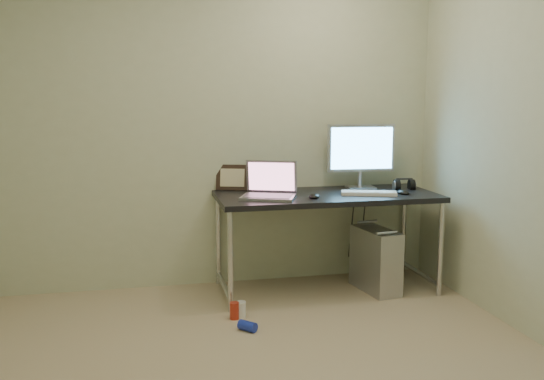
# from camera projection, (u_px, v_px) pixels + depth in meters

# --- Properties ---
(wall_back) EXTENTS (3.50, 0.02, 2.50)m
(wall_back) POSITION_uv_depth(u_px,v_px,m) (215.00, 126.00, 4.66)
(wall_back) COLOR beige
(wall_back) RESTS_ON ground
(desk) EXTENTS (1.65, 0.72, 0.75)m
(desk) POSITION_uv_depth(u_px,v_px,m) (327.00, 204.00, 4.57)
(desk) COLOR black
(desk) RESTS_ON ground
(tower_computer) EXTENTS (0.27, 0.49, 0.51)m
(tower_computer) POSITION_uv_depth(u_px,v_px,m) (376.00, 260.00, 4.62)
(tower_computer) COLOR #BAB9BF
(tower_computer) RESTS_ON ground
(cable_a) EXTENTS (0.01, 0.16, 0.69)m
(cable_a) POSITION_uv_depth(u_px,v_px,m) (351.00, 228.00, 4.98)
(cable_a) COLOR black
(cable_a) RESTS_ON ground
(cable_b) EXTENTS (0.02, 0.11, 0.71)m
(cable_b) POSITION_uv_depth(u_px,v_px,m) (363.00, 231.00, 4.99)
(cable_b) COLOR black
(cable_b) RESTS_ON ground
(can_red) EXTENTS (0.07, 0.07, 0.11)m
(can_red) POSITION_uv_depth(u_px,v_px,m) (234.00, 311.00, 4.06)
(can_red) COLOR #B62E1C
(can_red) RESTS_ON ground
(can_white) EXTENTS (0.09, 0.09, 0.11)m
(can_white) POSITION_uv_depth(u_px,v_px,m) (241.00, 310.00, 4.07)
(can_white) COLOR white
(can_white) RESTS_ON ground
(can_blue) EXTENTS (0.13, 0.13, 0.06)m
(can_blue) POSITION_uv_depth(u_px,v_px,m) (248.00, 326.00, 3.85)
(can_blue) COLOR #1C30BC
(can_blue) RESTS_ON ground
(laptop) EXTENTS (0.47, 0.43, 0.26)m
(laptop) POSITION_uv_depth(u_px,v_px,m) (270.00, 189.00, 4.39)
(laptop) COLOR #B2B3BA
(laptop) RESTS_ON desk
(monitor) EXTENTS (0.54, 0.17, 0.51)m
(monitor) POSITION_uv_depth(u_px,v_px,m) (361.00, 151.00, 4.78)
(monitor) COLOR #B2B3BA
(monitor) RESTS_ON desk
(keyboard) EXTENTS (0.43, 0.25, 0.02)m
(keyboard) POSITION_uv_depth(u_px,v_px,m) (369.00, 193.00, 4.51)
(keyboard) COLOR silver
(keyboard) RESTS_ON desk
(mouse_right) EXTENTS (0.11, 0.13, 0.04)m
(mouse_right) POSITION_uv_depth(u_px,v_px,m) (403.00, 192.00, 4.54)
(mouse_right) COLOR black
(mouse_right) RESTS_ON desk
(mouse_left) EXTENTS (0.11, 0.14, 0.04)m
(mouse_left) POSITION_uv_depth(u_px,v_px,m) (314.00, 195.00, 4.37)
(mouse_left) COLOR black
(mouse_left) RESTS_ON desk
(headphones) EXTENTS (0.17, 0.10, 0.11)m
(headphones) POSITION_uv_depth(u_px,v_px,m) (404.00, 186.00, 4.77)
(headphones) COLOR black
(headphones) RESTS_ON desk
(picture_frame) EXTENTS (0.26, 0.15, 0.20)m
(picture_frame) POSITION_uv_depth(u_px,v_px,m) (232.00, 177.00, 4.72)
(picture_frame) COLOR black
(picture_frame) RESTS_ON desk
(webcam) EXTENTS (0.04, 0.04, 0.11)m
(webcam) POSITION_uv_depth(u_px,v_px,m) (275.00, 180.00, 4.71)
(webcam) COLOR silver
(webcam) RESTS_ON desk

